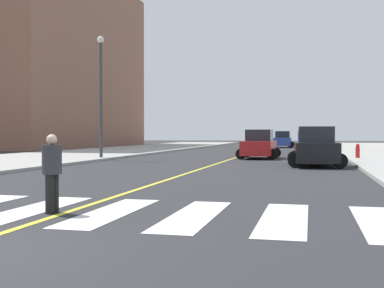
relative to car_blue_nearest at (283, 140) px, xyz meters
name	(u,v)px	position (x,y,z in m)	size (l,w,h in m)	color
sidewalk_kerb_west	(8,161)	(-13.99, -34.13, -0.83)	(10.00, 120.00, 0.15)	#9E9B93
crosswalk_paint	(72,211)	(-1.79, -50.13, -0.90)	(13.50, 4.00, 0.01)	silver
lane_divider_paint	(255,152)	(-1.79, -14.13, -0.90)	(0.16, 80.00, 0.01)	yellow
low_rise_brick_west	(43,61)	(-29.85, -2.72, 9.96)	(16.00, 32.00, 21.73)	#8A5A44
car_blue_nearest	(283,140)	(0.00, 0.00, 0.00)	(2.75, 4.38, 1.95)	#2D479E
car_red_second	(259,145)	(-0.12, -26.67, -0.01)	(2.75, 4.34, 1.92)	red
car_black_third	(316,148)	(3.47, -33.85, 0.03)	(2.96, 4.61, 2.02)	black
pedestrian_crossing	(52,170)	(-2.05, -50.51, 0.00)	(0.41, 0.41, 1.65)	black
fire_hydrant	(358,151)	(6.07, -27.41, -0.33)	(0.26, 0.26, 0.89)	red
street_lamp	(101,86)	(-9.77, -30.46, 3.76)	(0.44, 0.44, 7.69)	#38383D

